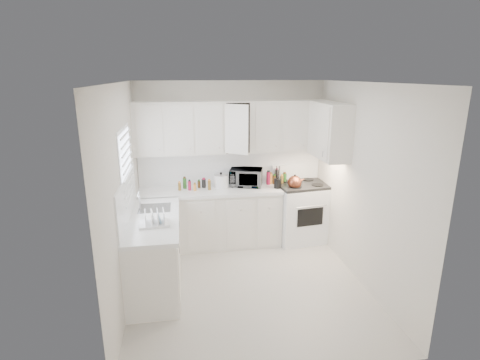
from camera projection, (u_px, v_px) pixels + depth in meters
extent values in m
plane|color=beige|center=(248.00, 285.00, 4.97)|extent=(3.20, 3.20, 0.00)
plane|color=white|center=(250.00, 83.00, 4.26)|extent=(3.20, 3.20, 0.00)
plane|color=silver|center=(231.00, 162.00, 6.13)|extent=(3.00, 0.00, 3.00)
plane|color=silver|center=(284.00, 249.00, 3.09)|extent=(3.00, 0.00, 3.00)
plane|color=silver|center=(123.00, 197.00, 4.39)|extent=(0.00, 3.20, 3.20)
plane|color=silver|center=(363.00, 186.00, 4.84)|extent=(0.00, 3.20, 3.20)
cube|color=white|center=(210.00, 191.00, 5.88)|extent=(2.24, 0.64, 0.05)
cube|color=white|center=(153.00, 219.00, 4.73)|extent=(0.64, 1.62, 0.05)
cube|color=white|center=(231.00, 167.00, 6.15)|extent=(2.98, 0.02, 0.55)
cube|color=white|center=(127.00, 198.00, 4.60)|extent=(0.02, 1.60, 0.55)
imported|color=gray|center=(246.00, 175.00, 6.03)|extent=(0.57, 0.41, 0.34)
cylinder|color=white|center=(237.00, 176.00, 6.13)|extent=(0.12, 0.12, 0.27)
cylinder|color=brown|center=(180.00, 184.00, 5.91)|extent=(0.06, 0.06, 0.13)
cylinder|color=#276220|center=(185.00, 186.00, 5.84)|extent=(0.06, 0.06, 0.13)
cylinder|color=#AD173D|center=(189.00, 184.00, 5.94)|extent=(0.06, 0.06, 0.13)
cylinder|color=orange|center=(194.00, 185.00, 5.86)|extent=(0.06, 0.06, 0.13)
cylinder|color=#4E3516|center=(199.00, 184.00, 5.96)|extent=(0.06, 0.06, 0.13)
cylinder|color=black|center=(204.00, 185.00, 5.88)|extent=(0.06, 0.06, 0.13)
cylinder|color=brown|center=(208.00, 183.00, 5.98)|extent=(0.06, 0.06, 0.13)
cylinder|color=#AD173D|center=(268.00, 178.00, 6.16)|extent=(0.06, 0.06, 0.19)
cylinder|color=orange|center=(272.00, 179.00, 6.11)|extent=(0.06, 0.06, 0.19)
cylinder|color=#4E3516|center=(274.00, 178.00, 6.18)|extent=(0.06, 0.06, 0.19)
cylinder|color=black|center=(278.00, 179.00, 6.13)|extent=(0.06, 0.06, 0.19)
cylinder|color=brown|center=(280.00, 177.00, 6.19)|extent=(0.06, 0.06, 0.19)
cylinder|color=#276220|center=(285.00, 178.00, 6.14)|extent=(0.06, 0.06, 0.19)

